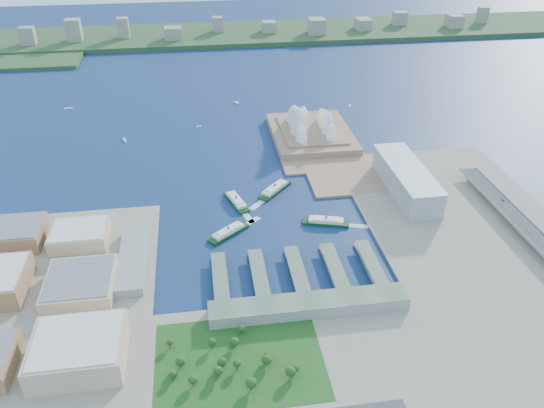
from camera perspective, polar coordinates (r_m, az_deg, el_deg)
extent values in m
plane|color=#10284D|center=(645.00, 0.23, -3.58)|extent=(3000.00, 3000.00, 0.00)
cube|color=gray|center=(582.39, -23.68, -11.10)|extent=(220.00, 390.00, 3.00)
cube|color=gray|center=(489.59, 4.06, -17.52)|extent=(720.00, 180.00, 3.00)
cube|color=gray|center=(678.84, 21.42, -3.94)|extent=(240.00, 500.00, 3.00)
cube|color=#936C50|center=(884.68, 4.65, 6.71)|extent=(135.00, 220.00, 3.00)
cube|color=#2D4926|center=(1547.75, -5.43, 17.71)|extent=(2200.00, 260.00, 12.00)
cube|color=#98989D|center=(748.43, 14.24, 2.55)|extent=(45.00, 155.00, 35.00)
cube|color=gray|center=(537.85, 4.02, -10.84)|extent=(200.00, 28.00, 12.00)
imported|color=slate|center=(751.55, 23.59, 0.42)|extent=(1.99, 4.90, 1.42)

